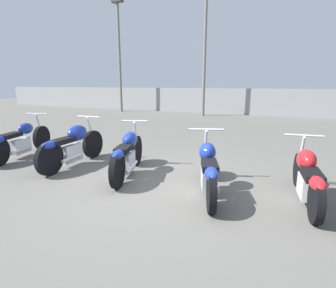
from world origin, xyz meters
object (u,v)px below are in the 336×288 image
Objects in this scene: motorcycle_slot_4 at (308,177)px; motorcycle_slot_1 at (72,145)px; motorcycle_slot_2 at (128,154)px; motorcycle_slot_0 at (20,141)px; light_pole_left at (206,25)px; light_pole_right at (119,47)px; motorcycle_slot_3 at (208,169)px.

motorcycle_slot_1 is at bearing 173.91° from motorcycle_slot_4.
motorcycle_slot_2 is 3.16m from motorcycle_slot_4.
light_pole_left is at bearing 65.45° from motorcycle_slot_0.
light_pole_right is 3.50× the size of motorcycle_slot_4.
light_pole_left is 1.22× the size of light_pole_right.
light_pole_right is 12.34m from motorcycle_slot_1.
motorcycle_slot_3 is (3.24, -10.40, -4.41)m from light_pole_left.
motorcycle_slot_0 reaches higher than motorcycle_slot_4.
motorcycle_slot_1 is at bearing -15.53° from motorcycle_slot_0.
motorcycle_slot_2 is at bearing -55.23° from light_pole_right.
motorcycle_slot_4 is (6.28, 0.07, -0.01)m from motorcycle_slot_0.
motorcycle_slot_1 is 1.06× the size of motorcycle_slot_3.
motorcycle_slot_0 is 1.12× the size of motorcycle_slot_3.
light_pole_right is 14.25m from motorcycle_slot_3.
light_pole_right is at bearing 107.56° from motorcycle_slot_2.
light_pole_left is at bearing -1.50° from light_pole_right.
motorcycle_slot_3 is at bearing -49.95° from light_pole_right.
light_pole_right is 3.29× the size of motorcycle_slot_1.
light_pole_left is at bearing 108.12° from motorcycle_slot_4.
light_pole_right reaches higher than motorcycle_slot_1.
motorcycle_slot_1 reaches higher than motorcycle_slot_3.
motorcycle_slot_4 is (4.60, 0.06, -0.06)m from motorcycle_slot_1.
motorcycle_slot_2 is at bearing -81.31° from light_pole_left.
motorcycle_slot_0 is 1.12× the size of motorcycle_slot_4.
motorcycle_slot_1 is (1.68, 0.01, 0.05)m from motorcycle_slot_0.
motorcycle_slot_1 reaches higher than motorcycle_slot_2.
light_pole_left is 12.00m from motorcycle_slot_4.
motorcycle_slot_0 is at bearing 173.77° from motorcycle_slot_4.
motorcycle_slot_1 is (5.73, -10.32, -3.59)m from light_pole_right.
light_pole_left is 4.17× the size of motorcycle_slot_2.
motorcycle_slot_3 reaches higher than motorcycle_slot_4.
motorcycle_slot_3 is at bearing -7.62° from motorcycle_slot_1.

